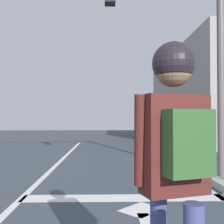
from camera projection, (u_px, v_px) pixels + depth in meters
name	position (u px, v px, depth m)	size (l,w,h in m)	color
lane_line_center	(19.00, 201.00, 4.35)	(0.12, 20.00, 0.01)	silver
lane_line_curbside	(224.00, 199.00, 4.43)	(0.12, 20.00, 0.01)	silver
stop_bar	(126.00, 198.00, 4.52)	(3.47, 0.40, 0.01)	silver
lane_arrow_head	(141.00, 209.00, 3.95)	(0.56, 0.44, 0.01)	silver
skater	(175.00, 147.00, 1.58)	(0.46, 0.63, 1.72)	#3F4578
traffic_signal_mast	(168.00, 26.00, 6.11)	(5.07, 0.34, 4.96)	#605958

